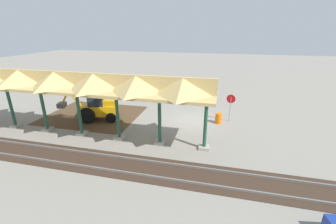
% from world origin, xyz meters
% --- Properties ---
extents(ground_plane, '(120.00, 120.00, 0.00)m').
position_xyz_m(ground_plane, '(0.00, 0.00, 0.00)').
color(ground_plane, gray).
extents(dirt_work_zone, '(8.60, 7.00, 0.01)m').
position_xyz_m(dirt_work_zone, '(9.28, 0.96, 0.00)').
color(dirt_work_zone, '#4C3823').
rests_on(dirt_work_zone, ground).
extents(platform_canopy, '(20.12, 3.20, 4.90)m').
position_xyz_m(platform_canopy, '(7.87, 4.97, 4.16)').
color(platform_canopy, '#9E998E').
rests_on(platform_canopy, ground).
extents(rail_tracks, '(60.00, 2.58, 0.15)m').
position_xyz_m(rail_tracks, '(0.00, 8.19, 0.03)').
color(rail_tracks, slate).
rests_on(rail_tracks, ground).
extents(stop_sign, '(0.75, 0.19, 2.46)m').
position_xyz_m(stop_sign, '(-3.32, -0.49, 1.78)').
color(stop_sign, gray).
rests_on(stop_sign, ground).
extents(backhoe, '(5.22, 2.59, 2.82)m').
position_xyz_m(backhoe, '(8.12, 1.96, 1.27)').
color(backhoe, orange).
rests_on(backhoe, ground).
extents(dirt_mound, '(4.37, 4.37, 1.23)m').
position_xyz_m(dirt_mound, '(10.58, 0.00, 0.00)').
color(dirt_mound, '#4C3823').
rests_on(dirt_mound, ground).
extents(traffic_barrel, '(0.56, 0.56, 0.90)m').
position_xyz_m(traffic_barrel, '(-2.40, 0.18, 0.45)').
color(traffic_barrel, orange).
rests_on(traffic_barrel, ground).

